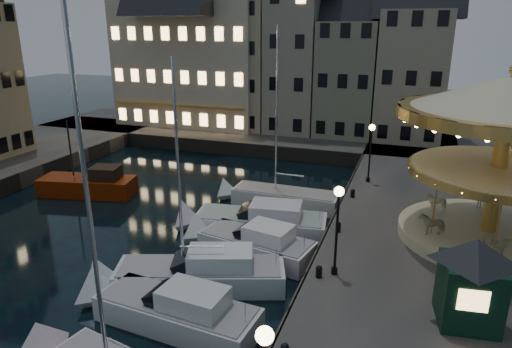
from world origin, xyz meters
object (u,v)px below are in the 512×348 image
at_px(red_fishing_boat, 90,186).
at_px(motorboat_c, 192,274).
at_px(streetlamp_b, 337,218).
at_px(motorboat_b, 169,310).
at_px(bollard_d, 353,193).
at_px(motorboat_f, 277,198).
at_px(bollard_b, 319,271).
at_px(streetlamp_c, 371,145).
at_px(bollard_c, 338,226).
at_px(carousel, 506,129).
at_px(ticket_kiosk, 474,267).
at_px(motorboat_d, 250,243).
at_px(motorboat_e, 254,222).

bearing_deg(red_fishing_boat, motorboat_c, -34.25).
distance_m(streetlamp_b, motorboat_b, 8.12).
bearing_deg(bollard_d, motorboat_f, 177.76).
height_order(bollard_b, bollard_d, same).
distance_m(streetlamp_c, bollard_c, 9.34).
xyz_separation_m(bollard_c, carousel, (7.49, 1.59, 5.60)).
bearing_deg(streetlamp_c, ticket_kiosk, -71.00).
bearing_deg(motorboat_d, ticket_kiosk, -24.05).
relative_size(bollard_b, motorboat_f, 0.05).
relative_size(bollard_d, motorboat_b, 0.07).
relative_size(motorboat_c, motorboat_f, 1.08).
relative_size(streetlamp_c, ticket_kiosk, 1.07).
xyz_separation_m(motorboat_e, motorboat_f, (0.05, 4.70, -0.12)).
height_order(streetlamp_c, bollard_b, streetlamp_c).
bearing_deg(bollard_b, bollard_d, 90.00).
distance_m(bollard_d, motorboat_f, 5.27).
bearing_deg(streetlamp_b, motorboat_b, -146.41).
relative_size(motorboat_b, red_fishing_boat, 1.12).
bearing_deg(carousel, ticket_kiosk, -101.62).
bearing_deg(bollard_b, bollard_c, 90.00).
bearing_deg(bollard_d, bollard_b, -90.00).
xyz_separation_m(streetlamp_b, motorboat_c, (-6.52, -1.22, -3.34)).
height_order(streetlamp_c, motorboat_c, motorboat_c).
height_order(motorboat_c, motorboat_e, motorboat_c).
bearing_deg(bollard_c, carousel, 11.95).
bearing_deg(motorboat_d, motorboat_b, -98.93).
bearing_deg(motorboat_d, bollard_d, 58.17).
xyz_separation_m(motorboat_c, motorboat_e, (0.71, 6.72, -0.03)).
height_order(motorboat_c, ticket_kiosk, motorboat_c).
bearing_deg(streetlamp_c, red_fishing_boat, -162.99).
xyz_separation_m(motorboat_f, red_fishing_boat, (-13.66, -2.64, 0.16)).
height_order(bollard_b, motorboat_e, motorboat_e).
bearing_deg(motorboat_e, bollard_c, -10.92).
bearing_deg(bollard_c, bollard_b, -90.00).
bearing_deg(bollard_c, motorboat_f, 132.12).
bearing_deg(carousel, streetlamp_c, 132.91).
distance_m(bollard_c, motorboat_d, 4.87).
height_order(streetlamp_b, bollard_d, streetlamp_b).
xyz_separation_m(motorboat_b, ticket_kiosk, (11.42, 2.28, 2.96)).
height_order(streetlamp_b, motorboat_f, motorboat_f).
relative_size(bollard_c, motorboat_c, 0.05).
relative_size(streetlamp_b, motorboat_b, 0.52).
height_order(bollard_c, motorboat_e, motorboat_e).
distance_m(motorboat_e, motorboat_f, 4.70).
relative_size(streetlamp_c, motorboat_f, 0.38).
height_order(bollard_b, motorboat_f, motorboat_f).
bearing_deg(motorboat_e, ticket_kiosk, -33.43).
bearing_deg(motorboat_f, streetlamp_b, -60.57).
height_order(motorboat_e, carousel, carousel).
bearing_deg(motorboat_b, bollard_b, 32.85).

